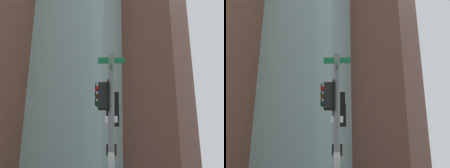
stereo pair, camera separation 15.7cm
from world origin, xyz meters
TOP-DOWN VIEW (x-y plane):
  - signal_pole_assembly at (-1.43, -0.47)m, footprint 5.19×2.75m
  - building_brick_midblock at (-45.82, -16.44)m, footprint 17.45×19.98m
  - building_glass_tower at (-41.06, -32.57)m, footprint 23.11×32.38m

SIDE VIEW (x-z plane):
  - signal_pole_assembly at x=-1.43m, z-range 1.01..7.25m
  - building_brick_midblock at x=-45.82m, z-range 0.00..49.39m
  - building_glass_tower at x=-41.06m, z-range 0.00..83.63m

